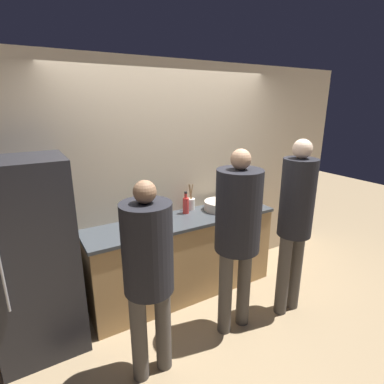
{
  "coord_description": "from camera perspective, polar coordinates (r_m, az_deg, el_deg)",
  "views": [
    {
      "loc": [
        -1.49,
        -2.38,
        2.17
      ],
      "look_at": [
        0.0,
        0.13,
        1.29
      ],
      "focal_mm": 28.0,
      "sensor_mm": 36.0,
      "label": 1
    }
  ],
  "objects": [
    {
      "name": "ground_plane",
      "position": [
        3.54,
        1.16,
        -20.94
      ],
      "size": [
        14.0,
        14.0,
        0.0
      ],
      "primitive_type": "plane",
      "color": "#9E8460"
    },
    {
      "name": "wall_back",
      "position": [
        3.44,
        -4.05,
        2.16
      ],
      "size": [
        5.2,
        0.06,
        2.6
      ],
      "color": "#C6B293",
      "rests_on": "ground_plane"
    },
    {
      "name": "counter",
      "position": [
        3.52,
        -1.68,
        -12.03
      ],
      "size": [
        2.17,
        0.59,
        0.94
      ],
      "color": "tan",
      "rests_on": "ground_plane"
    },
    {
      "name": "refrigerator",
      "position": [
        2.95,
        -28.02,
        -11.28
      ],
      "size": [
        0.69,
        0.64,
        1.75
      ],
      "color": "#232328",
      "rests_on": "ground_plane"
    },
    {
      "name": "person_left",
      "position": [
        2.32,
        -8.34,
        -13.53
      ],
      "size": [
        0.38,
        0.38,
        1.65
      ],
      "color": "#4C4742",
      "rests_on": "ground_plane"
    },
    {
      "name": "person_center",
      "position": [
        2.75,
        8.71,
        -6.07
      ],
      "size": [
        0.41,
        0.41,
        1.79
      ],
      "color": "#4C4742",
      "rests_on": "ground_plane"
    },
    {
      "name": "person_right",
      "position": [
        3.14,
        19.09,
        -4.23
      ],
      "size": [
        0.33,
        0.33,
        1.84
      ],
      "color": "#4C4742",
      "rests_on": "ground_plane"
    },
    {
      "name": "fruit_bowl",
      "position": [
        3.56,
        5.22,
        -2.53
      ],
      "size": [
        0.36,
        0.36,
        0.15
      ],
      "color": "beige",
      "rests_on": "counter"
    },
    {
      "name": "utensil_crock",
      "position": [
        3.55,
        -0.23,
        -2.17
      ],
      "size": [
        0.1,
        0.1,
        0.31
      ],
      "color": "silver",
      "rests_on": "counter"
    },
    {
      "name": "bottle_dark",
      "position": [
        3.79,
        5.82,
        -1.07
      ],
      "size": [
        0.07,
        0.07,
        0.19
      ],
      "color": "#333338",
      "rests_on": "counter"
    },
    {
      "name": "bottle_red",
      "position": [
        3.42,
        -1.19,
        -2.45
      ],
      "size": [
        0.07,
        0.07,
        0.26
      ],
      "color": "red",
      "rests_on": "counter"
    },
    {
      "name": "cup_red",
      "position": [
        3.31,
        -9.42,
        -4.32
      ],
      "size": [
        0.07,
        0.07,
        0.1
      ],
      "color": "#A33D33",
      "rests_on": "counter"
    },
    {
      "name": "potted_plant",
      "position": [
        3.19,
        -7.82,
        -3.86
      ],
      "size": [
        0.13,
        0.13,
        0.21
      ],
      "color": "#9E6042",
      "rests_on": "counter"
    }
  ]
}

